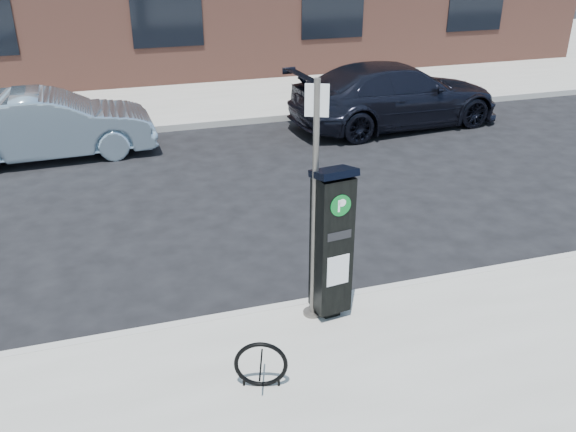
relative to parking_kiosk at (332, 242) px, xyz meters
name	(u,v)px	position (x,y,z in m)	size (l,w,h in m)	color
ground	(301,311)	(-0.24, 0.35, -1.13)	(120.00, 120.00, 0.00)	black
sidewalk_far	(164,73)	(-0.24, 14.35, -1.05)	(60.00, 12.00, 0.15)	gray
curb_near	(301,307)	(-0.24, 0.33, -1.05)	(60.00, 0.12, 0.16)	#9E9B93
curb_far	(195,126)	(-0.24, 8.37, -1.05)	(60.00, 0.12, 0.16)	#9E9B93
parking_kiosk	(332,242)	(0.00, 0.00, 0.00)	(0.48, 0.44, 1.91)	black
sign_pole	(315,207)	(-0.20, 0.05, 0.44)	(0.24, 0.23, 2.86)	#4B4542
bike_rack	(261,365)	(-1.12, -1.00, -0.71)	(0.53, 0.21, 0.55)	black
car_silver	(49,125)	(-3.40, 7.29, -0.44)	(1.47, 4.20, 1.39)	#93ABBB
car_dark	(396,95)	(4.42, 7.19, -0.38)	(2.10, 5.17, 1.50)	black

